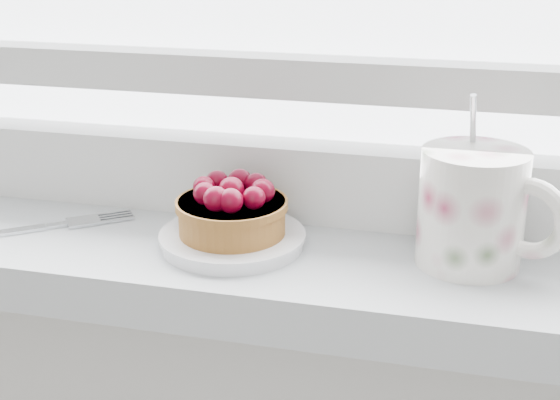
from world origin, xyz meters
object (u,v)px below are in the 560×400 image
(saucer, at_px, (233,239))
(raspberry_tart, at_px, (232,209))
(fork, at_px, (27,229))
(floral_mug, at_px, (476,206))

(saucer, relative_size, raspberry_tart, 1.32)
(saucer, distance_m, fork, 0.19)
(raspberry_tart, relative_size, floral_mug, 0.69)
(saucer, xyz_separation_m, fork, (-0.19, -0.01, -0.00))
(saucer, bearing_deg, floral_mug, 3.80)
(raspberry_tart, distance_m, floral_mug, 0.20)
(floral_mug, bearing_deg, fork, -175.85)
(raspberry_tart, bearing_deg, saucer, -140.18)
(raspberry_tart, bearing_deg, floral_mug, 3.77)
(saucer, distance_m, floral_mug, 0.20)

